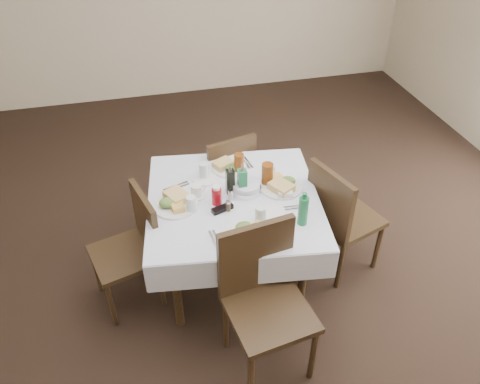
{
  "coord_description": "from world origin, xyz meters",
  "views": [
    {
      "loc": [
        -0.59,
        -2.31,
        2.75
      ],
      "look_at": [
        0.02,
        0.16,
        0.8
      ],
      "focal_mm": 35.0,
      "sensor_mm": 36.0,
      "label": 1
    }
  ],
  "objects_px": {
    "chair_east": "(338,214)",
    "chair_south": "(263,291)",
    "bread_basket": "(246,187)",
    "oil_cruet_green": "(242,181)",
    "dining_table": "(234,208)",
    "ketchup_bottle": "(217,196)",
    "water_n": "(204,171)",
    "chair_north": "(227,173)",
    "water_s": "(261,215)",
    "coffee_mug": "(197,191)",
    "chair_west": "(134,243)",
    "water_w": "(191,204)",
    "green_bottle": "(303,210)",
    "water_e": "(270,172)",
    "oil_cruet_dark": "(230,180)"
  },
  "relations": [
    {
      "from": "chair_east",
      "to": "chair_south",
      "type": "bearing_deg",
      "value": -141.31
    },
    {
      "from": "bread_basket",
      "to": "oil_cruet_green",
      "type": "xyz_separation_m",
      "value": [
        -0.03,
        -0.01,
        0.07
      ]
    },
    {
      "from": "dining_table",
      "to": "ketchup_bottle",
      "type": "distance_m",
      "value": 0.2
    },
    {
      "from": "chair_east",
      "to": "water_n",
      "type": "relative_size",
      "value": 7.55
    },
    {
      "from": "chair_north",
      "to": "water_s",
      "type": "xyz_separation_m",
      "value": [
        0.02,
        -0.95,
        0.32
      ]
    },
    {
      "from": "bread_basket",
      "to": "oil_cruet_green",
      "type": "relative_size",
      "value": 0.87
    },
    {
      "from": "chair_north",
      "to": "water_s",
      "type": "relative_size",
      "value": 6.74
    },
    {
      "from": "oil_cruet_green",
      "to": "coffee_mug",
      "type": "distance_m",
      "value": 0.32
    },
    {
      "from": "chair_north",
      "to": "coffee_mug",
      "type": "height_order",
      "value": "chair_north"
    },
    {
      "from": "chair_west",
      "to": "water_w",
      "type": "xyz_separation_m",
      "value": [
        0.41,
        -0.06,
        0.31
      ]
    },
    {
      "from": "coffee_mug",
      "to": "chair_north",
      "type": "bearing_deg",
      "value": 59.81
    },
    {
      "from": "chair_east",
      "to": "coffee_mug",
      "type": "xyz_separation_m",
      "value": [
        -1.0,
        0.18,
        0.26
      ]
    },
    {
      "from": "water_w",
      "to": "oil_cruet_green",
      "type": "bearing_deg",
      "value": 16.51
    },
    {
      "from": "dining_table",
      "to": "coffee_mug",
      "type": "relative_size",
      "value": 9.92
    },
    {
      "from": "water_w",
      "to": "chair_west",
      "type": "bearing_deg",
      "value": 171.65
    },
    {
      "from": "ketchup_bottle",
      "to": "chair_east",
      "type": "bearing_deg",
      "value": -4.16
    },
    {
      "from": "green_bottle",
      "to": "coffee_mug",
      "type": "bearing_deg",
      "value": 143.75
    },
    {
      "from": "water_w",
      "to": "oil_cruet_green",
      "type": "relative_size",
      "value": 0.48
    },
    {
      "from": "chair_north",
      "to": "green_bottle",
      "type": "bearing_deg",
      "value": -74.79
    },
    {
      "from": "water_n",
      "to": "water_e",
      "type": "bearing_deg",
      "value": -15.75
    },
    {
      "from": "chair_south",
      "to": "green_bottle",
      "type": "height_order",
      "value": "chair_south"
    },
    {
      "from": "dining_table",
      "to": "water_s",
      "type": "xyz_separation_m",
      "value": [
        0.11,
        -0.29,
        0.16
      ]
    },
    {
      "from": "water_s",
      "to": "bread_basket",
      "type": "height_order",
      "value": "water_s"
    },
    {
      "from": "water_s",
      "to": "oil_cruet_green",
      "type": "height_order",
      "value": "oil_cruet_green"
    },
    {
      "from": "chair_east",
      "to": "water_e",
      "type": "bearing_deg",
      "value": 151.52
    },
    {
      "from": "chair_north",
      "to": "ketchup_bottle",
      "type": "height_order",
      "value": "ketchup_bottle"
    },
    {
      "from": "chair_east",
      "to": "water_w",
      "type": "height_order",
      "value": "chair_east"
    },
    {
      "from": "green_bottle",
      "to": "chair_east",
      "type": "bearing_deg",
      "value": 33.77
    },
    {
      "from": "ketchup_bottle",
      "to": "green_bottle",
      "type": "relative_size",
      "value": 0.6
    },
    {
      "from": "chair_west",
      "to": "bread_basket",
      "type": "bearing_deg",
      "value": 4.59
    },
    {
      "from": "chair_south",
      "to": "coffee_mug",
      "type": "height_order",
      "value": "chair_south"
    },
    {
      "from": "chair_south",
      "to": "chair_west",
      "type": "xyz_separation_m",
      "value": [
        -0.73,
        0.68,
        -0.07
      ]
    },
    {
      "from": "water_w",
      "to": "green_bottle",
      "type": "relative_size",
      "value": 0.49
    },
    {
      "from": "chair_west",
      "to": "green_bottle",
      "type": "xyz_separation_m",
      "value": [
        1.08,
        -0.35,
        0.36
      ]
    },
    {
      "from": "water_s",
      "to": "ketchup_bottle",
      "type": "xyz_separation_m",
      "value": [
        -0.23,
        0.26,
        0.0
      ]
    },
    {
      "from": "ketchup_bottle",
      "to": "coffee_mug",
      "type": "distance_m",
      "value": 0.17
    },
    {
      "from": "chair_south",
      "to": "chair_west",
      "type": "distance_m",
      "value": 1.0
    },
    {
      "from": "bread_basket",
      "to": "oil_cruet_green",
      "type": "bearing_deg",
      "value": -156.29
    },
    {
      "from": "chair_south",
      "to": "oil_cruet_green",
      "type": "height_order",
      "value": "same"
    },
    {
      "from": "water_w",
      "to": "oil_cruet_dark",
      "type": "xyz_separation_m",
      "value": [
        0.3,
        0.14,
        0.04
      ]
    },
    {
      "from": "water_e",
      "to": "bread_basket",
      "type": "relative_size",
      "value": 0.57
    },
    {
      "from": "dining_table",
      "to": "green_bottle",
      "type": "bearing_deg",
      "value": -44.41
    },
    {
      "from": "chair_east",
      "to": "dining_table",
      "type": "bearing_deg",
      "value": 172.89
    },
    {
      "from": "oil_cruet_green",
      "to": "ketchup_bottle",
      "type": "relative_size",
      "value": 1.71
    },
    {
      "from": "water_s",
      "to": "ketchup_bottle",
      "type": "distance_m",
      "value": 0.35
    },
    {
      "from": "water_n",
      "to": "water_w",
      "type": "relative_size",
      "value": 1.06
    },
    {
      "from": "bread_basket",
      "to": "green_bottle",
      "type": "xyz_separation_m",
      "value": [
        0.26,
        -0.41,
        0.07
      ]
    },
    {
      "from": "chair_west",
      "to": "oil_cruet_dark",
      "type": "distance_m",
      "value": 0.79
    },
    {
      "from": "water_e",
      "to": "ketchup_bottle",
      "type": "height_order",
      "value": "ketchup_bottle"
    },
    {
      "from": "chair_east",
      "to": "coffee_mug",
      "type": "height_order",
      "value": "chair_east"
    }
  ]
}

